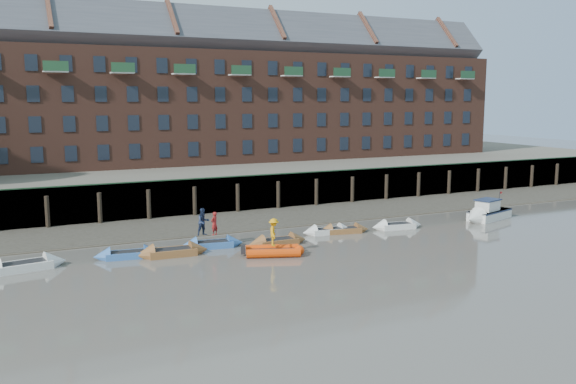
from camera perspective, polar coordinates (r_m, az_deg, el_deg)
ground at (r=35.12m, az=4.87°, el=-8.14°), size 220.00×220.00×0.00m
foreshore at (r=51.01m, az=-5.33°, el=-2.80°), size 110.00×8.00×0.50m
mud_band at (r=47.89m, az=-3.93°, el=-3.54°), size 110.00×1.60×0.10m
river_wall at (r=54.80m, az=-6.92°, el=-0.33°), size 110.00×1.23×3.30m
bank_terrace at (r=67.73m, az=-10.56°, el=1.32°), size 110.00×28.00×3.20m
apartment_terrace at (r=68.20m, az=-11.05°, el=10.81°), size 80.60×15.56×20.98m
rowboat_0 at (r=39.97m, az=-23.52°, el=-6.37°), size 5.15×2.21×1.45m
rowboat_1 at (r=40.79m, az=-14.79°, el=-5.69°), size 4.35×1.76×1.23m
rowboat_2 at (r=40.67m, az=-10.78°, el=-5.55°), size 4.84×1.65×1.38m
rowboat_3 at (r=42.47m, az=-7.10°, el=-4.88°), size 4.48×1.84×1.26m
rowboat_4 at (r=42.87m, az=-0.98°, el=-4.68°), size 4.40×1.29×1.27m
rowboat_5 at (r=46.48m, az=3.73°, el=-3.66°), size 4.16×1.53×1.18m
rowboat_6 at (r=46.86m, az=5.22°, el=-3.57°), size 4.19×1.94×1.17m
rowboat_7 at (r=48.92m, az=10.16°, el=-3.14°), size 4.40×1.83×1.24m
rib_tender at (r=40.12m, az=-1.21°, el=-5.52°), size 3.94×2.86×0.67m
motor_launch at (r=53.78m, az=17.86°, el=-1.96°), size 5.75×3.33×2.26m
person_rower_a at (r=42.28m, az=-6.91°, el=-2.94°), size 0.71×0.65×1.62m
person_rower_b at (r=42.24m, az=-7.93°, el=-2.78°), size 1.04×0.88×1.90m
person_rib_crew at (r=39.87m, az=-1.34°, el=-3.78°), size 1.10×1.35×1.82m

